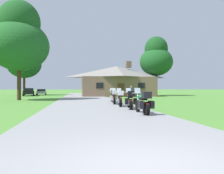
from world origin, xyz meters
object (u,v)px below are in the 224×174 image
at_px(bystander_blue_shirt_beside_signpost, 131,91).
at_px(parked_silver_sedan_far_left, 41,92).
at_px(motorcycle_black_third_in_row, 120,98).
at_px(bystander_olive_shirt_near_lodge, 131,91).
at_px(motorcycle_yellow_farthest_in_row, 113,96).
at_px(tree_left_near, 19,39).
at_px(motorcycle_green_nearest_to_camera, 143,103).
at_px(motorcycle_orange_fourth_in_row, 114,97).
at_px(tree_right_of_lodge, 156,58).
at_px(motorcycle_red_second_in_row, 130,100).
at_px(parked_black_suv_far_left, 29,92).
at_px(tree_left_far, 24,60).

relative_size(bystander_blue_shirt_beside_signpost, parked_silver_sedan_far_left, 0.38).
distance_m(motorcycle_black_third_in_row, bystander_olive_shirt_near_lodge, 18.50).
distance_m(motorcycle_yellow_farthest_in_row, bystander_olive_shirt_near_lodge, 13.90).
bearing_deg(tree_left_near, bystander_olive_shirt_near_lodge, 24.75).
xyz_separation_m(motorcycle_green_nearest_to_camera, motorcycle_orange_fourth_in_row, (-0.23, 7.25, 0.00)).
height_order(motorcycle_green_nearest_to_camera, tree_right_of_lodge, tree_right_of_lodge).
xyz_separation_m(motorcycle_red_second_in_row, motorcycle_black_third_in_row, (-0.22, 2.16, 0.01)).
bearing_deg(motorcycle_black_third_in_row, tree_left_near, 138.03).
bearing_deg(motorcycle_black_third_in_row, motorcycle_green_nearest_to_camera, -80.88).
bearing_deg(parked_black_suv_far_left, tree_left_far, 102.68).
xyz_separation_m(motorcycle_orange_fourth_in_row, tree_left_far, (-13.29, 27.22, 6.33)).
distance_m(motorcycle_green_nearest_to_camera, motorcycle_yellow_farthest_in_row, 9.67).
distance_m(motorcycle_yellow_farthest_in_row, parked_black_suv_far_left, 24.07).
bearing_deg(motorcycle_yellow_farthest_in_row, parked_silver_sedan_far_left, 114.42).
distance_m(tree_left_near, parked_black_suv_far_left, 16.24).
height_order(bystander_olive_shirt_near_lodge, parked_silver_sedan_far_left, bystander_olive_shirt_near_lodge).
distance_m(bystander_olive_shirt_near_lodge, bystander_blue_shirt_beside_signpost, 4.27).
xyz_separation_m(motorcycle_green_nearest_to_camera, motorcycle_black_third_in_row, (-0.21, 4.89, 0.01)).
distance_m(motorcycle_black_third_in_row, parked_silver_sedan_far_left, 32.47).
xyz_separation_m(motorcycle_green_nearest_to_camera, parked_silver_sedan_far_left, (-10.44, 35.71, 0.03)).
height_order(motorcycle_yellow_farthest_in_row, tree_left_near, tree_left_near).
height_order(motorcycle_yellow_farthest_in_row, bystander_blue_shirt_beside_signpost, bystander_blue_shirt_beside_signpost).
xyz_separation_m(motorcycle_red_second_in_row, motorcycle_orange_fourth_in_row, (-0.23, 4.52, 0.00)).
distance_m(motorcycle_green_nearest_to_camera, motorcycle_orange_fourth_in_row, 7.25).
xyz_separation_m(motorcycle_yellow_farthest_in_row, parked_silver_sedan_far_left, (-10.48, 26.04, 0.02)).
relative_size(tree_left_near, parked_silver_sedan_far_left, 2.59).
xyz_separation_m(tree_left_far, tree_right_of_lodge, (24.69, -6.44, 0.02)).
bearing_deg(motorcycle_red_second_in_row, tree_left_far, 120.53).
distance_m(motorcycle_green_nearest_to_camera, tree_left_near, 19.60).
relative_size(motorcycle_red_second_in_row, bystander_blue_shirt_beside_signpost, 1.23).
distance_m(motorcycle_yellow_farthest_in_row, tree_left_far, 28.95).
bearing_deg(motorcycle_orange_fourth_in_row, bystander_olive_shirt_near_lodge, 78.05).
relative_size(tree_right_of_lodge, parked_black_suv_far_left, 2.25).
relative_size(motorcycle_red_second_in_row, motorcycle_yellow_farthest_in_row, 1.00).
bearing_deg(motorcycle_black_third_in_row, motorcycle_red_second_in_row, -77.64).
xyz_separation_m(tree_left_far, parked_silver_sedan_far_left, (3.07, 1.24, -6.30)).
bearing_deg(motorcycle_green_nearest_to_camera, tree_left_near, 121.30).
relative_size(motorcycle_orange_fourth_in_row, parked_black_suv_far_left, 0.43).
relative_size(motorcycle_black_third_in_row, tree_left_near, 0.18).
bearing_deg(parked_silver_sedan_far_left, tree_left_far, -165.27).
relative_size(bystander_olive_shirt_near_lodge, tree_left_near, 0.15).
bearing_deg(bystander_blue_shirt_beside_signpost, motorcycle_green_nearest_to_camera, 26.47).
bearing_deg(motorcycle_orange_fourth_in_row, motorcycle_black_third_in_row, -82.48).
bearing_deg(tree_left_near, motorcycle_red_second_in_row, -53.05).
height_order(motorcycle_red_second_in_row, tree_left_near, tree_left_near).
height_order(motorcycle_black_third_in_row, tree_left_near, tree_left_near).
bearing_deg(tree_left_near, motorcycle_green_nearest_to_camera, -58.14).
relative_size(motorcycle_red_second_in_row, parked_black_suv_far_left, 0.43).
height_order(tree_left_far, parked_black_suv_far_left, tree_left_far).
bearing_deg(tree_left_far, parked_black_suv_far_left, -66.76).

